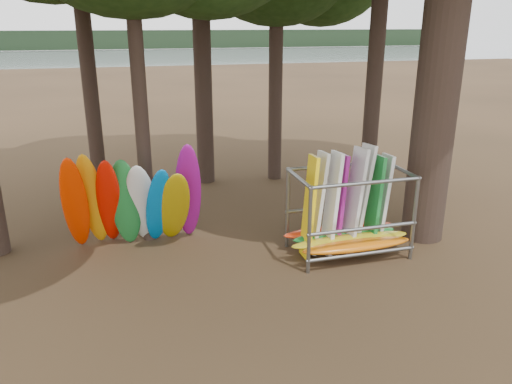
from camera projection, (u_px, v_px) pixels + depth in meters
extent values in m
plane|color=#47331E|center=(249.00, 271.00, 11.59)|extent=(120.00, 120.00, 0.00)
plane|color=gray|center=(133.00, 67.00, 66.29)|extent=(160.00, 160.00, 0.00)
cube|color=black|center=(122.00, 40.00, 111.23)|extent=(160.00, 4.00, 4.00)
cylinder|color=black|center=(83.00, 16.00, 14.64)|extent=(0.47, 0.47, 11.32)
cylinder|color=black|center=(276.00, 37.00, 16.98)|extent=(0.48, 0.48, 10.05)
cylinder|color=black|center=(135.00, 35.00, 11.70)|extent=(0.36, 0.36, 10.42)
ellipsoid|color=red|center=(75.00, 205.00, 11.84)|extent=(0.64, 1.82, 2.87)
ellipsoid|color=orange|center=(93.00, 201.00, 12.17)|extent=(0.78, 1.60, 2.81)
ellipsoid|color=red|center=(109.00, 203.00, 12.25)|extent=(0.60, 1.74, 2.71)
ellipsoid|color=#1B6C2D|center=(126.00, 203.00, 12.36)|extent=(0.84, 1.12, 2.55)
ellipsoid|color=silver|center=(142.00, 204.00, 12.48)|extent=(0.92, 1.41, 2.43)
ellipsoid|color=#0067BA|center=(158.00, 207.00, 12.34)|extent=(0.80, 1.68, 2.44)
ellipsoid|color=#A28608|center=(174.00, 208.00, 12.46)|extent=(0.86, 1.67, 2.32)
ellipsoid|color=#870F7A|center=(188.00, 193.00, 12.57)|extent=(0.79, 1.60, 2.94)
ellipsoid|color=#D7650B|center=(357.00, 245.00, 11.93)|extent=(2.81, 0.55, 0.24)
ellipsoid|color=gold|center=(351.00, 240.00, 12.24)|extent=(3.10, 0.55, 0.24)
ellipsoid|color=#19712A|center=(345.00, 235.00, 12.55)|extent=(2.77, 0.55, 0.24)
ellipsoid|color=red|center=(339.00, 230.00, 12.84)|extent=(3.04, 0.55, 0.24)
cube|color=yellow|center=(309.00, 208.00, 11.96)|extent=(0.36, 0.76, 2.55)
cube|color=silver|center=(317.00, 203.00, 12.24)|extent=(0.44, 0.77, 2.56)
cube|color=white|center=(332.00, 205.00, 12.10)|extent=(0.37, 0.78, 2.60)
cube|color=#91187E|center=(338.00, 203.00, 12.40)|extent=(0.35, 0.76, 2.47)
cube|color=silver|center=(354.00, 201.00, 12.22)|extent=(0.52, 0.82, 2.67)
cube|color=silver|center=(360.00, 197.00, 12.50)|extent=(0.58, 0.80, 2.67)
cube|color=#1B7D32|center=(374.00, 204.00, 12.42)|extent=(0.35, 0.76, 2.44)
cube|color=silver|center=(381.00, 201.00, 12.65)|extent=(0.42, 0.75, 2.40)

